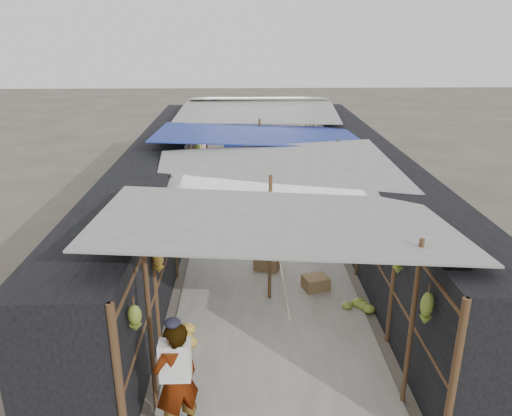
{
  "coord_description": "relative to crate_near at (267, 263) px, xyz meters",
  "views": [
    {
      "loc": [
        -0.52,
        -5.86,
        5.18
      ],
      "look_at": [
        -0.22,
        4.94,
        1.25
      ],
      "focal_mm": 35.0,
      "sensor_mm": 36.0,
      "label": 1
    }
  ],
  "objects": [
    {
      "name": "stall_left",
      "position": [
        -2.72,
        2.19,
        0.99
      ],
      "size": [
        1.4,
        15.0,
        2.3
      ],
      "primitive_type": "cube",
      "color": "black",
      "rests_on": "ground"
    },
    {
      "name": "crate_near",
      "position": [
        0.0,
        0.0,
        0.0
      ],
      "size": [
        0.65,
        0.59,
        0.32
      ],
      "primitive_type": "cube",
      "rotation": [
        0.0,
        0.0,
        -0.37
      ],
      "color": "olive",
      "rests_on": "ground"
    },
    {
      "name": "ground",
      "position": [
        -0.02,
        -4.31,
        -0.16
      ],
      "size": [
        80.0,
        80.0,
        0.0
      ],
      "primitive_type": "plane",
      "color": "#6B6356",
      "rests_on": "ground"
    },
    {
      "name": "vendor_elderly",
      "position": [
        -1.43,
        -4.81,
        0.69
      ],
      "size": [
        0.75,
        0.69,
        1.71
      ],
      "primitive_type": "imported",
      "rotation": [
        0.0,
        0.0,
        3.73
      ],
      "color": "silver",
      "rests_on": "ground"
    },
    {
      "name": "vendor_seated",
      "position": [
        0.96,
        6.17,
        0.31
      ],
      "size": [
        0.42,
        0.65,
        0.95
      ],
      "primitive_type": "imported",
      "rotation": [
        0.0,
        0.0,
        -1.45
      ],
      "color": "#514C46",
      "rests_on": "ground"
    },
    {
      "name": "hanging_bananas",
      "position": [
        -0.02,
        1.83,
        1.51
      ],
      "size": [
        3.96,
        13.95,
        0.82
      ],
      "color": "olive",
      "rests_on": "ground"
    },
    {
      "name": "floor_bananas",
      "position": [
        -0.29,
        1.08,
        -0.01
      ],
      "size": [
        3.99,
        10.05,
        0.33
      ],
      "color": "gold",
      "rests_on": "ground"
    },
    {
      "name": "market_canopy",
      "position": [
        0.0,
        2.53,
        2.24
      ],
      "size": [
        5.62,
        15.2,
        2.77
      ],
      "color": "brown",
      "rests_on": "ground"
    },
    {
      "name": "shopper_blue",
      "position": [
        -0.48,
        3.9,
        0.73
      ],
      "size": [
        1.09,
        1.03,
        1.78
      ],
      "primitive_type": "imported",
      "rotation": [
        0.0,
        0.0,
        0.56
      ],
      "color": "#1E5098",
      "rests_on": "ground"
    },
    {
      "name": "crate_mid",
      "position": [
        0.96,
        -0.97,
        -0.01
      ],
      "size": [
        0.6,
        0.53,
        0.3
      ],
      "primitive_type": "cube",
      "rotation": [
        0.0,
        0.0,
        0.3
      ],
      "color": "olive",
      "rests_on": "ground"
    },
    {
      "name": "black_basin",
      "position": [
        1.68,
        5.42,
        -0.08
      ],
      "size": [
        0.53,
        0.53,
        0.16
      ],
      "primitive_type": "cylinder",
      "color": "black",
      "rests_on": "ground"
    },
    {
      "name": "stall_right",
      "position": [
        2.68,
        2.19,
        0.99
      ],
      "size": [
        1.4,
        15.0,
        2.3
      ],
      "primitive_type": "cube",
      "color": "black",
      "rests_on": "ground"
    },
    {
      "name": "crate_back",
      "position": [
        -0.91,
        5.35,
        -0.02
      ],
      "size": [
        0.47,
        0.41,
        0.27
      ],
      "primitive_type": "cube",
      "rotation": [
        0.0,
        0.0,
        0.14
      ],
      "color": "olive",
      "rests_on": "ground"
    },
    {
      "name": "aisle_slab",
      "position": [
        -0.02,
        2.19,
        -0.15
      ],
      "size": [
        3.6,
        16.0,
        0.02
      ],
      "primitive_type": "cube",
      "color": "#9E998E",
      "rests_on": "ground"
    }
  ]
}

